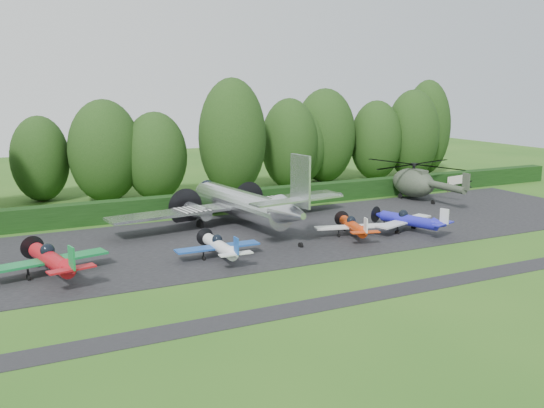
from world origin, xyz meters
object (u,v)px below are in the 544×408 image
transport_plane (242,204)px  light_plane_red (51,259)px  helicopter (414,180)px  light_plane_orange (353,226)px  light_plane_blue (409,220)px  light_plane_white (220,246)px  sign_board (456,181)px

transport_plane → light_plane_red: bearing=-147.7°
helicopter → light_plane_orange: bearing=-144.2°
transport_plane → light_plane_blue: size_ratio=3.29×
light_plane_white → sign_board: (35.90, 14.37, 0.22)m
light_plane_orange → sign_board: bearing=14.1°
light_plane_red → light_plane_white: bearing=6.9°
light_plane_blue → light_plane_red: bearing=-162.4°
light_plane_red → transport_plane: bearing=36.5°
light_plane_white → light_plane_orange: light_plane_white is taller
light_plane_orange → light_plane_blue: (5.32, -0.62, 0.10)m
helicopter → transport_plane: bearing=-171.1°
light_plane_red → light_plane_orange: light_plane_red is taller
light_plane_red → light_plane_orange: 23.76m
light_plane_blue → sign_board: size_ratio=2.21×
light_plane_orange → light_plane_blue: bearing=-21.8°
transport_plane → light_plane_blue: transport_plane is taller
transport_plane → light_plane_white: size_ratio=3.54×
light_plane_white → light_plane_blue: light_plane_blue is taller
light_plane_blue → helicopter: 15.62m
transport_plane → light_plane_white: bearing=-114.6°
light_plane_blue → sign_board: 22.97m
light_plane_orange → helicopter: bearing=20.7°
transport_plane → helicopter: transport_plane is taller
light_plane_red → light_plane_white: (11.47, -1.05, -0.24)m
transport_plane → helicopter: size_ratio=1.61×
transport_plane → helicopter: 22.42m
sign_board → light_plane_blue: bearing=-131.7°
transport_plane → light_plane_orange: (6.67, -7.70, -1.12)m
light_plane_blue → light_plane_orange: bearing=-168.0°
transport_plane → light_plane_red: size_ratio=2.88×
light_plane_red → light_plane_orange: (23.76, 0.05, -0.26)m
light_plane_blue → helicopter: size_ratio=0.49×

